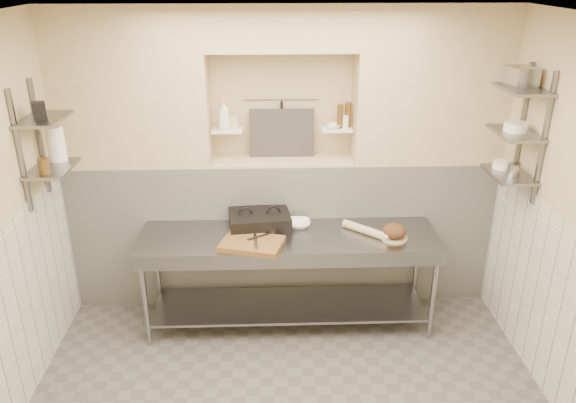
{
  "coord_description": "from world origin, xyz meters",
  "views": [
    {
      "loc": [
        -0.13,
        -3.2,
        3.09
      ],
      "look_at": [
        0.02,
        0.9,
        1.35
      ],
      "focal_mm": 35.0,
      "sensor_mm": 36.0,
      "label": 1
    }
  ],
  "objects_px": {
    "prep_table": "(289,262)",
    "cutting_board": "(252,244)",
    "bottle_soap": "(224,115)",
    "rolling_pin": "(366,230)",
    "mixing_bowl": "(298,224)",
    "bread_loaf": "(394,231)",
    "panini_press": "(260,221)",
    "bowl_alcove": "(333,126)",
    "jug_left": "(56,144)"
  },
  "relations": [
    {
      "from": "prep_table",
      "to": "cutting_board",
      "type": "relative_size",
      "value": 5.15
    },
    {
      "from": "bottle_soap",
      "to": "rolling_pin",
      "type": "bearing_deg",
      "value": -22.58
    },
    {
      "from": "mixing_bowl",
      "to": "rolling_pin",
      "type": "distance_m",
      "value": 0.61
    },
    {
      "from": "prep_table",
      "to": "bread_loaf",
      "type": "distance_m",
      "value": 0.97
    },
    {
      "from": "prep_table",
      "to": "bottle_soap",
      "type": "height_order",
      "value": "bottle_soap"
    },
    {
      "from": "prep_table",
      "to": "panini_press",
      "type": "relative_size",
      "value": 4.54
    },
    {
      "from": "rolling_pin",
      "to": "bottle_soap",
      "type": "relative_size",
      "value": 1.71
    },
    {
      "from": "rolling_pin",
      "to": "bowl_alcove",
      "type": "relative_size",
      "value": 3.75
    },
    {
      "from": "cutting_board",
      "to": "rolling_pin",
      "type": "height_order",
      "value": "rolling_pin"
    },
    {
      "from": "bread_loaf",
      "to": "bowl_alcove",
      "type": "relative_size",
      "value": 1.66
    },
    {
      "from": "cutting_board",
      "to": "rolling_pin",
      "type": "relative_size",
      "value": 1.08
    },
    {
      "from": "panini_press",
      "to": "bottle_soap",
      "type": "relative_size",
      "value": 2.11
    },
    {
      "from": "rolling_pin",
      "to": "prep_table",
      "type": "bearing_deg",
      "value": -178.23
    },
    {
      "from": "mixing_bowl",
      "to": "bread_loaf",
      "type": "distance_m",
      "value": 0.86
    },
    {
      "from": "mixing_bowl",
      "to": "jug_left",
      "type": "bearing_deg",
      "value": -175.26
    },
    {
      "from": "bottle_soap",
      "to": "bowl_alcove",
      "type": "distance_m",
      "value": 0.99
    },
    {
      "from": "rolling_pin",
      "to": "bread_loaf",
      "type": "distance_m",
      "value": 0.25
    },
    {
      "from": "jug_left",
      "to": "panini_press",
      "type": "bearing_deg",
      "value": 5.13
    },
    {
      "from": "bottle_soap",
      "to": "prep_table",
      "type": "bearing_deg",
      "value": -43.68
    },
    {
      "from": "bowl_alcove",
      "to": "rolling_pin",
      "type": "bearing_deg",
      "value": -64.52
    },
    {
      "from": "panini_press",
      "to": "bread_loaf",
      "type": "bearing_deg",
      "value": -18.69
    },
    {
      "from": "bread_loaf",
      "to": "bowl_alcove",
      "type": "distance_m",
      "value": 1.1
    },
    {
      "from": "panini_press",
      "to": "cutting_board",
      "type": "distance_m",
      "value": 0.36
    },
    {
      "from": "bowl_alcove",
      "to": "jug_left",
      "type": "relative_size",
      "value": 0.43
    },
    {
      "from": "prep_table",
      "to": "bottle_soap",
      "type": "relative_size",
      "value": 9.58
    },
    {
      "from": "panini_press",
      "to": "mixing_bowl",
      "type": "bearing_deg",
      "value": -3.57
    },
    {
      "from": "bottle_soap",
      "to": "jug_left",
      "type": "relative_size",
      "value": 0.95
    },
    {
      "from": "prep_table",
      "to": "rolling_pin",
      "type": "distance_m",
      "value": 0.74
    },
    {
      "from": "panini_press",
      "to": "rolling_pin",
      "type": "relative_size",
      "value": 1.23
    },
    {
      "from": "prep_table",
      "to": "cutting_board",
      "type": "distance_m",
      "value": 0.46
    },
    {
      "from": "cutting_board",
      "to": "bowl_alcove",
      "type": "relative_size",
      "value": 4.07
    },
    {
      "from": "panini_press",
      "to": "jug_left",
      "type": "xyz_separation_m",
      "value": [
        -1.62,
        -0.15,
        0.78
      ]
    },
    {
      "from": "prep_table",
      "to": "rolling_pin",
      "type": "height_order",
      "value": "rolling_pin"
    },
    {
      "from": "mixing_bowl",
      "to": "bottle_soap",
      "type": "bearing_deg",
      "value": 151.93
    },
    {
      "from": "panini_press",
      "to": "cutting_board",
      "type": "height_order",
      "value": "panini_press"
    },
    {
      "from": "panini_press",
      "to": "bottle_soap",
      "type": "distance_m",
      "value": 0.99
    },
    {
      "from": "rolling_pin",
      "to": "bowl_alcove",
      "type": "distance_m",
      "value": 0.99
    },
    {
      "from": "cutting_board",
      "to": "mixing_bowl",
      "type": "bearing_deg",
      "value": 41.96
    },
    {
      "from": "mixing_bowl",
      "to": "cutting_board",
      "type": "bearing_deg",
      "value": -138.04
    },
    {
      "from": "panini_press",
      "to": "jug_left",
      "type": "relative_size",
      "value": 2.01
    },
    {
      "from": "bread_loaf",
      "to": "cutting_board",
      "type": "bearing_deg",
      "value": -175.49
    },
    {
      "from": "rolling_pin",
      "to": "jug_left",
      "type": "xyz_separation_m",
      "value": [
        -2.56,
        0.01,
        0.82
      ]
    },
    {
      "from": "prep_table",
      "to": "mixing_bowl",
      "type": "bearing_deg",
      "value": 65.82
    },
    {
      "from": "bottle_soap",
      "to": "bowl_alcove",
      "type": "bearing_deg",
      "value": 1.08
    },
    {
      "from": "cutting_board",
      "to": "bottle_soap",
      "type": "bearing_deg",
      "value": 108.63
    },
    {
      "from": "mixing_bowl",
      "to": "rolling_pin",
      "type": "xyz_separation_m",
      "value": [
        0.59,
        -0.17,
        0.01
      ]
    },
    {
      "from": "rolling_pin",
      "to": "bread_loaf",
      "type": "bearing_deg",
      "value": -23.63
    },
    {
      "from": "prep_table",
      "to": "bottle_soap",
      "type": "distance_m",
      "value": 1.43
    },
    {
      "from": "mixing_bowl",
      "to": "bowl_alcove",
      "type": "xyz_separation_m",
      "value": [
        0.34,
        0.36,
        0.8
      ]
    },
    {
      "from": "mixing_bowl",
      "to": "panini_press",
      "type": "bearing_deg",
      "value": -177.1
    }
  ]
}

